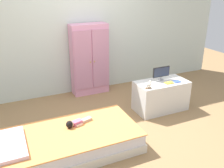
{
  "coord_description": "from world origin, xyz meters",
  "views": [
    {
      "loc": [
        -1.36,
        -2.96,
        2.03
      ],
      "look_at": [
        0.12,
        0.3,
        0.58
      ],
      "focal_mm": 39.6,
      "sensor_mm": 36.0,
      "label": 1
    }
  ],
  "objects_px": {
    "wardrobe": "(90,60)",
    "tv_stand": "(161,96)",
    "bed": "(70,141)",
    "doll": "(74,123)",
    "rocking_horse_toy": "(149,85)",
    "tv_monitor": "(161,72)",
    "book_yellow": "(169,83)",
    "book_blue": "(177,81)"
  },
  "relations": [
    {
      "from": "wardrobe",
      "to": "tv_monitor",
      "type": "xyz_separation_m",
      "value": [
        0.88,
        -1.12,
        -0.03
      ]
    },
    {
      "from": "tv_monitor",
      "to": "book_blue",
      "type": "distance_m",
      "value": 0.3
    },
    {
      "from": "tv_stand",
      "to": "rocking_horse_toy",
      "type": "distance_m",
      "value": 0.5
    },
    {
      "from": "wardrobe",
      "to": "book_blue",
      "type": "relative_size",
      "value": 11.49
    },
    {
      "from": "doll",
      "to": "bed",
      "type": "bearing_deg",
      "value": -130.01
    },
    {
      "from": "tv_monitor",
      "to": "bed",
      "type": "bearing_deg",
      "value": -162.38
    },
    {
      "from": "bed",
      "to": "wardrobe",
      "type": "height_order",
      "value": "wardrobe"
    },
    {
      "from": "tv_stand",
      "to": "bed",
      "type": "bearing_deg",
      "value": -164.48
    },
    {
      "from": "tv_monitor",
      "to": "book_yellow",
      "type": "distance_m",
      "value": 0.23
    },
    {
      "from": "bed",
      "to": "wardrobe",
      "type": "distance_m",
      "value": 1.97
    },
    {
      "from": "tv_stand",
      "to": "tv_monitor",
      "type": "xyz_separation_m",
      "value": [
        0.03,
        0.08,
        0.39
      ]
    },
    {
      "from": "doll",
      "to": "book_yellow",
      "type": "height_order",
      "value": "book_yellow"
    },
    {
      "from": "bed",
      "to": "book_yellow",
      "type": "xyz_separation_m",
      "value": [
        1.8,
        0.38,
        0.39
      ]
    },
    {
      "from": "book_blue",
      "to": "bed",
      "type": "bearing_deg",
      "value": -169.09
    },
    {
      "from": "doll",
      "to": "tv_monitor",
      "type": "height_order",
      "value": "tv_monitor"
    },
    {
      "from": "bed",
      "to": "wardrobe",
      "type": "xyz_separation_m",
      "value": [
        0.88,
        1.68,
        0.55
      ]
    },
    {
      "from": "tv_monitor",
      "to": "tv_stand",
      "type": "bearing_deg",
      "value": -110.08
    },
    {
      "from": "bed",
      "to": "doll",
      "type": "relative_size",
      "value": 4.61
    },
    {
      "from": "doll",
      "to": "book_yellow",
      "type": "relative_size",
      "value": 2.59
    },
    {
      "from": "doll",
      "to": "tv_stand",
      "type": "bearing_deg",
      "value": 12.3
    },
    {
      "from": "bed",
      "to": "book_yellow",
      "type": "distance_m",
      "value": 1.88
    },
    {
      "from": "wardrobe",
      "to": "book_blue",
      "type": "xyz_separation_m",
      "value": [
        1.08,
        -1.3,
        -0.16
      ]
    },
    {
      "from": "tv_monitor",
      "to": "wardrobe",
      "type": "bearing_deg",
      "value": 128.19
    },
    {
      "from": "doll",
      "to": "wardrobe",
      "type": "relative_size",
      "value": 0.28
    },
    {
      "from": "tv_monitor",
      "to": "book_yellow",
      "type": "relative_size",
      "value": 2.12
    },
    {
      "from": "wardrobe",
      "to": "rocking_horse_toy",
      "type": "bearing_deg",
      "value": -69.56
    },
    {
      "from": "doll",
      "to": "tv_stand",
      "type": "distance_m",
      "value": 1.67
    },
    {
      "from": "book_yellow",
      "to": "book_blue",
      "type": "xyz_separation_m",
      "value": [
        0.16,
        0.0,
        -0.0
      ]
    },
    {
      "from": "rocking_horse_toy",
      "to": "tv_stand",
      "type": "bearing_deg",
      "value": 22.6
    },
    {
      "from": "bed",
      "to": "rocking_horse_toy",
      "type": "relative_size",
      "value": 13.93
    },
    {
      "from": "doll",
      "to": "rocking_horse_toy",
      "type": "distance_m",
      "value": 1.32
    },
    {
      "from": "bed",
      "to": "tv_stand",
      "type": "bearing_deg",
      "value": 15.52
    },
    {
      "from": "bed",
      "to": "rocking_horse_toy",
      "type": "distance_m",
      "value": 1.49
    },
    {
      "from": "bed",
      "to": "doll",
      "type": "height_order",
      "value": "doll"
    },
    {
      "from": "tv_monitor",
      "to": "rocking_horse_toy",
      "type": "distance_m",
      "value": 0.45
    },
    {
      "from": "doll",
      "to": "rocking_horse_toy",
      "type": "height_order",
      "value": "rocking_horse_toy"
    },
    {
      "from": "wardrobe",
      "to": "bed",
      "type": "bearing_deg",
      "value": -117.81
    },
    {
      "from": "wardrobe",
      "to": "tv_stand",
      "type": "xyz_separation_m",
      "value": [
        0.85,
        -1.2,
        -0.42
      ]
    },
    {
      "from": "doll",
      "to": "book_yellow",
      "type": "xyz_separation_m",
      "value": [
        1.69,
        0.25,
        0.21
      ]
    },
    {
      "from": "doll",
      "to": "wardrobe",
      "type": "xyz_separation_m",
      "value": [
        0.78,
        1.55,
        0.37
      ]
    },
    {
      "from": "book_yellow",
      "to": "doll",
      "type": "bearing_deg",
      "value": -171.56
    },
    {
      "from": "tv_monitor",
      "to": "book_yellow",
      "type": "xyz_separation_m",
      "value": [
        0.04,
        -0.18,
        -0.13
      ]
    }
  ]
}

